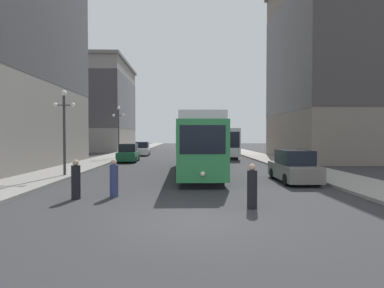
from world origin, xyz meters
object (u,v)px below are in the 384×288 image
at_px(pedestrian_on_sidewalk, 114,179).
at_px(lamp_post_left_near, 64,119).
at_px(parked_car_left_mid, 142,149).
at_px(lamp_post_left_far, 119,124).
at_px(transit_bus, 222,141).
at_px(streetcar, 197,143).
at_px(pedestrian_crossing_near, 76,181).
at_px(parked_car_right_far, 294,167).
at_px(parked_car_left_near, 129,153).
at_px(pedestrian_crossing_far, 252,188).

distance_m(pedestrian_on_sidewalk, lamp_post_left_near, 8.34).
height_order(parked_car_left_mid, lamp_post_left_far, lamp_post_left_far).
distance_m(transit_bus, lamp_post_left_near, 22.44).
xyz_separation_m(streetcar, pedestrian_on_sidewalk, (-3.93, -8.49, -1.35)).
distance_m(lamp_post_left_near, lamp_post_left_far, 16.04).
height_order(pedestrian_crossing_near, lamp_post_left_near, lamp_post_left_near).
height_order(parked_car_right_far, pedestrian_on_sidewalk, parked_car_right_far).
distance_m(streetcar, lamp_post_left_far, 16.38).
bearing_deg(pedestrian_on_sidewalk, parked_car_left_near, -132.85).
xyz_separation_m(parked_car_left_near, pedestrian_crossing_far, (8.13, -20.42, -0.09)).
bearing_deg(transit_bus, parked_car_left_mid, 162.04).
relative_size(pedestrian_crossing_far, lamp_post_left_near, 0.30).
bearing_deg(parked_car_right_far, streetcar, -38.51).
height_order(pedestrian_crossing_near, pedestrian_on_sidewalk, pedestrian_crossing_near).
height_order(parked_car_left_mid, lamp_post_left_near, lamp_post_left_near).
relative_size(pedestrian_crossing_near, pedestrian_on_sidewalk, 1.01).
bearing_deg(pedestrian_crossing_near, lamp_post_left_far, -110.69).
bearing_deg(pedestrian_crossing_far, lamp_post_left_near, 136.77).
distance_m(streetcar, parked_car_right_far, 7.02).
xyz_separation_m(pedestrian_crossing_near, lamp_post_left_far, (-3.08, 22.84, 3.19)).
relative_size(pedestrian_on_sidewalk, lamp_post_left_near, 0.30).
relative_size(pedestrian_crossing_near, lamp_post_left_far, 0.28).
relative_size(transit_bus, pedestrian_crossing_near, 7.04).
xyz_separation_m(pedestrian_crossing_near, lamp_post_left_near, (-3.08, 6.81, 2.91)).
xyz_separation_m(streetcar, pedestrian_crossing_near, (-5.40, -8.95, -1.34)).
bearing_deg(parked_car_left_mid, parked_car_left_near, -92.84).
height_order(streetcar, lamp_post_left_near, lamp_post_left_near).
distance_m(transit_bus, parked_car_right_far, 21.09).
bearing_deg(parked_car_left_near, parked_car_right_far, -52.11).
bearing_deg(parked_car_left_mid, lamp_post_left_near, -97.76).
xyz_separation_m(parked_car_right_far, lamp_post_left_near, (-13.79, 2.28, 2.83)).
bearing_deg(lamp_post_left_far, transit_bus, 12.36).
bearing_deg(streetcar, lamp_post_left_near, -165.62).
distance_m(pedestrian_crossing_near, lamp_post_left_near, 8.02).
distance_m(parked_car_right_far, pedestrian_crossing_far, 7.39).
bearing_deg(pedestrian_crossing_far, pedestrian_on_sidewalk, 154.83).
xyz_separation_m(transit_bus, pedestrian_crossing_far, (-2.23, -27.37, -1.19)).
xyz_separation_m(streetcar, parked_car_right_far, (5.31, -4.42, -1.26)).
bearing_deg(parked_car_left_mid, parked_car_right_far, -66.82).
distance_m(transit_bus, pedestrian_crossing_near, 27.15).
height_order(transit_bus, parked_car_left_mid, transit_bus).
distance_m(parked_car_left_near, pedestrian_crossing_near, 18.63).
height_order(streetcar, pedestrian_crossing_far, streetcar).
distance_m(transit_bus, parked_car_left_mid, 10.94).
bearing_deg(streetcar, pedestrian_crossing_near, -120.89).
bearing_deg(parked_car_right_far, lamp_post_left_far, -51.76).
height_order(parked_car_left_near, parked_car_left_mid, same).
distance_m(pedestrian_crossing_near, lamp_post_left_far, 23.27).
relative_size(parked_car_left_near, lamp_post_left_near, 0.85).
relative_size(transit_bus, pedestrian_crossing_far, 7.12).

